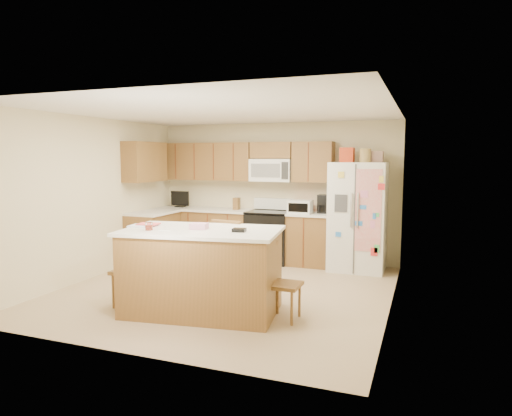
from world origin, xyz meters
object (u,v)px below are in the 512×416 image
at_px(windsor_chair_right, 283,284).
at_px(windsor_chair_back, 232,260).
at_px(windsor_chair_left, 133,270).
at_px(stove, 270,236).
at_px(island, 202,271).
at_px(refrigerator, 358,215).

bearing_deg(windsor_chair_right, windsor_chair_back, 145.40).
height_order(windsor_chair_left, windsor_chair_right, windsor_chair_left).
bearing_deg(windsor_chair_back, windsor_chair_right, -34.60).
height_order(stove, windsor_chair_left, stove).
distance_m(stove, windsor_chair_back, 2.14).
bearing_deg(island, windsor_chair_back, 83.54).
height_order(stove, windsor_chair_right, stove).
bearing_deg(windsor_chair_back, island, -96.46).
bearing_deg(windsor_chair_back, windsor_chair_left, -140.67).
xyz_separation_m(refrigerator, windsor_chair_back, (-1.38, -2.07, -0.42)).
xyz_separation_m(windsor_chair_left, windsor_chair_back, (1.01, 0.83, 0.04)).
height_order(island, windsor_chair_left, island).
relative_size(refrigerator, windsor_chair_back, 1.93).
relative_size(windsor_chair_left, windsor_chair_back, 0.92).
relative_size(stove, refrigerator, 0.55).
distance_m(island, windsor_chair_right, 1.00).
relative_size(windsor_chair_back, windsor_chair_right, 1.19).
distance_m(island, windsor_chair_left, 0.93).
distance_m(stove, windsor_chair_left, 3.07).
distance_m(stove, refrigerator, 1.63).
xyz_separation_m(island, windsor_chair_left, (-0.93, -0.10, -0.06)).
xyz_separation_m(windsor_chair_back, windsor_chair_right, (0.91, -0.63, -0.08)).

